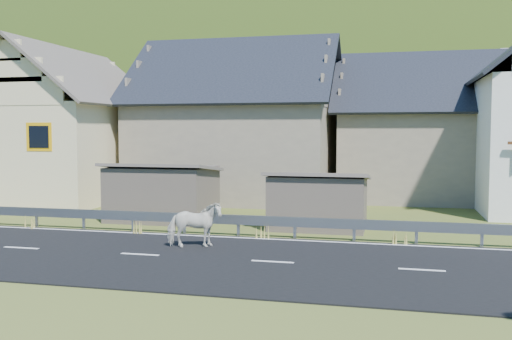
# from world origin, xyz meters

# --- Properties ---
(ground) EXTENTS (160.00, 160.00, 0.00)m
(ground) POSITION_xyz_m (0.00, 0.00, 0.00)
(ground) COLOR #3A4718
(ground) RESTS_ON ground
(road) EXTENTS (60.00, 7.00, 0.04)m
(road) POSITION_xyz_m (0.00, 0.00, 0.02)
(road) COLOR black
(road) RESTS_ON ground
(lane_markings) EXTENTS (60.00, 6.60, 0.01)m
(lane_markings) POSITION_xyz_m (0.00, 0.00, 0.04)
(lane_markings) COLOR silver
(lane_markings) RESTS_ON road
(guardrail) EXTENTS (28.10, 0.09, 0.75)m
(guardrail) POSITION_xyz_m (-0.00, 3.68, 0.56)
(guardrail) COLOR #93969B
(guardrail) RESTS_ON ground
(shed_left) EXTENTS (4.30, 3.30, 2.40)m
(shed_left) POSITION_xyz_m (-2.00, 6.50, 1.10)
(shed_left) COLOR #695C51
(shed_left) RESTS_ON ground
(shed_right) EXTENTS (3.80, 2.90, 2.20)m
(shed_right) POSITION_xyz_m (4.50, 6.00, 1.00)
(shed_right) COLOR #695C51
(shed_right) RESTS_ON ground
(house_cream) EXTENTS (7.80, 9.80, 8.30)m
(house_cream) POSITION_xyz_m (-10.00, 12.00, 4.36)
(house_cream) COLOR beige
(house_cream) RESTS_ON ground
(house_stone_a) EXTENTS (10.80, 9.80, 8.90)m
(house_stone_a) POSITION_xyz_m (-1.00, 15.00, 4.63)
(house_stone_a) COLOR gray
(house_stone_a) RESTS_ON ground
(house_stone_b) EXTENTS (9.80, 8.80, 8.10)m
(house_stone_b) POSITION_xyz_m (9.00, 17.00, 4.24)
(house_stone_b) COLOR gray
(house_stone_b) RESTS_ON ground
(mountain) EXTENTS (440.00, 280.00, 260.00)m
(mountain) POSITION_xyz_m (5.00, 180.00, -20.00)
(mountain) COLOR #223A13
(mountain) RESTS_ON ground
(conifer_patch) EXTENTS (76.00, 50.00, 28.00)m
(conifer_patch) POSITION_xyz_m (-55.00, 110.00, 6.00)
(conifer_patch) COLOR black
(conifer_patch) RESTS_ON ground
(horse) EXTENTS (1.30, 1.86, 1.43)m
(horse) POSITION_xyz_m (1.21, 1.36, 0.76)
(horse) COLOR silver
(horse) RESTS_ON road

